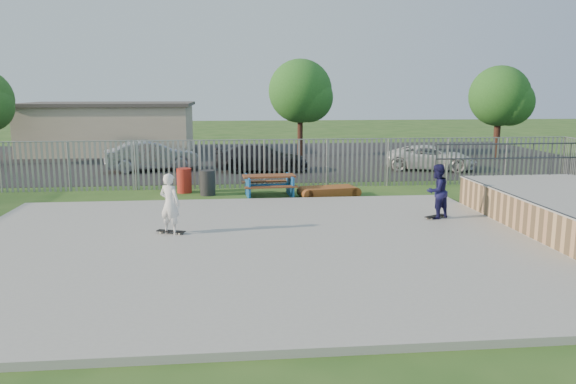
{
  "coord_description": "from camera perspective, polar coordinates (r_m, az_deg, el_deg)",
  "views": [
    {
      "loc": [
        -0.35,
        -13.87,
        4.03
      ],
      "look_at": [
        1.26,
        2.0,
        1.1
      ],
      "focal_mm": 35.0,
      "sensor_mm": 36.0,
      "label": 1
    }
  ],
  "objects": [
    {
      "name": "skateboard_b",
      "position": [
        15.67,
        -11.8,
        -4.01
      ],
      "size": [
        0.82,
        0.46,
        0.08
      ],
      "rotation": [
        0.0,
        0.0,
        -0.35
      ],
      "color": "black",
      "rests_on": "concrete_slab"
    },
    {
      "name": "skateboard_a",
      "position": [
        17.75,
        14.77,
        -2.44
      ],
      "size": [
        0.8,
        0.56,
        0.08
      ],
      "rotation": [
        0.0,
        0.0,
        0.51
      ],
      "color": "black",
      "rests_on": "concrete_slab"
    },
    {
      "name": "car_silver",
      "position": [
        28.75,
        -13.67,
        3.6
      ],
      "size": [
        4.8,
        2.69,
        1.5
      ],
      "primitive_type": "imported",
      "rotation": [
        0.0,
        0.0,
        1.83
      ],
      "color": "#9D9EA2",
      "rests_on": "parking_lot"
    },
    {
      "name": "tree_right",
      "position": [
        35.23,
        20.68,
        9.08
      ],
      "size": [
        3.49,
        3.49,
        5.39
      ],
      "color": "#41241A",
      "rests_on": "ground"
    },
    {
      "name": "tree_mid",
      "position": [
        33.77,
        1.26,
        10.2
      ],
      "size": [
        3.76,
        3.76,
        5.81
      ],
      "color": "#45261B",
      "rests_on": "ground"
    },
    {
      "name": "building",
      "position": [
        37.73,
        -17.6,
        6.24
      ],
      "size": [
        10.4,
        6.4,
        3.2
      ],
      "color": "beige",
      "rests_on": "ground"
    },
    {
      "name": "car_white",
      "position": [
        29.2,
        14.29,
        3.41
      ],
      "size": [
        4.85,
        3.3,
        1.23
      ],
      "primitive_type": "imported",
      "rotation": [
        0.0,
        0.0,
        1.26
      ],
      "color": "silver",
      "rests_on": "parking_lot"
    },
    {
      "name": "trash_bin_grey",
      "position": [
        21.81,
        -8.18,
        0.94
      ],
      "size": [
        0.58,
        0.58,
        0.97
      ],
      "primitive_type": "cylinder",
      "color": "#232426",
      "rests_on": "ground"
    },
    {
      "name": "funbox",
      "position": [
        21.35,
        4.17,
        0.01
      ],
      "size": [
        2.04,
        1.27,
        0.38
      ],
      "rotation": [
        0.0,
        0.0,
        0.18
      ],
      "color": "brown",
      "rests_on": "ground"
    },
    {
      "name": "ground",
      "position": [
        14.45,
        -4.2,
        -5.82
      ],
      "size": [
        120.0,
        120.0,
        0.0
      ],
      "primitive_type": "plane",
      "color": "#28511B",
      "rests_on": "ground"
    },
    {
      "name": "parking_lot",
      "position": [
        33.12,
        -5.17,
        3.39
      ],
      "size": [
        40.0,
        18.0,
        0.02
      ],
      "primitive_type": "cube",
      "color": "black",
      "rests_on": "ground"
    },
    {
      "name": "skater_navy",
      "position": [
        17.59,
        14.89,
        0.07
      ],
      "size": [
        1.01,
        0.94,
        1.66
      ],
      "primitive_type": "imported",
      "rotation": [
        0.0,
        0.0,
        3.65
      ],
      "color": "#161543",
      "rests_on": "concrete_slab"
    },
    {
      "name": "concrete_slab",
      "position": [
        14.43,
        -4.2,
        -5.53
      ],
      "size": [
        15.0,
        12.0,
        0.15
      ],
      "primitive_type": "cube",
      "color": "#9C9C97",
      "rests_on": "ground"
    },
    {
      "name": "picnic_table",
      "position": [
        21.33,
        -1.94,
        0.65
      ],
      "size": [
        2.05,
        1.73,
        0.82
      ],
      "rotation": [
        0.0,
        0.0,
        0.07
      ],
      "color": "brown",
      "rests_on": "ground"
    },
    {
      "name": "skater_white",
      "position": [
        15.5,
        -11.91,
        -1.17
      ],
      "size": [
        0.72,
        0.65,
        1.66
      ],
      "primitive_type": "imported",
      "rotation": [
        0.0,
        0.0,
        2.61
      ],
      "color": "white",
      "rests_on": "concrete_slab"
    },
    {
      "name": "car_dark",
      "position": [
        27.81,
        -2.71,
        3.5
      ],
      "size": [
        4.72,
        2.09,
        1.35
      ],
      "primitive_type": "imported",
      "rotation": [
        0.0,
        0.0,
        1.53
      ],
      "color": "black",
      "rests_on": "parking_lot"
    },
    {
      "name": "trash_bin_red",
      "position": [
        22.49,
        -10.5,
        1.15
      ],
      "size": [
        0.58,
        0.58,
        0.96
      ],
      "primitive_type": "cylinder",
      "color": "#A52419",
      "rests_on": "ground"
    },
    {
      "name": "fence",
      "position": [
        18.75,
        -1.6,
        1.1
      ],
      "size": [
        26.04,
        16.02,
        2.0
      ],
      "color": "gray",
      "rests_on": "ground"
    },
    {
      "name": "quarter_pipe",
      "position": [
        18.2,
        27.1,
        -1.74
      ],
      "size": [
        5.5,
        7.05,
        2.19
      ],
      "color": "tan",
      "rests_on": "ground"
    }
  ]
}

